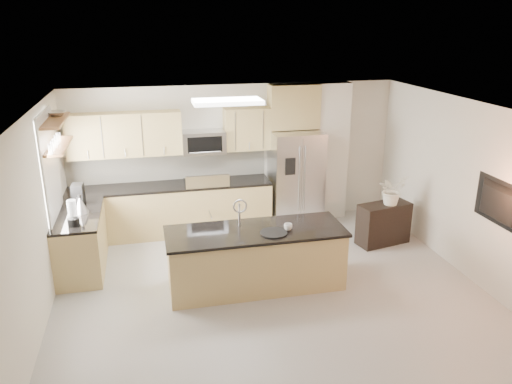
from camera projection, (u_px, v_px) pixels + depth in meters
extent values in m
plane|color=#A09E98|center=(281.00, 311.00, 6.66)|extent=(6.50, 6.50, 0.00)
cube|color=white|center=(284.00, 118.00, 5.81)|extent=(6.00, 6.50, 0.02)
cube|color=beige|center=(235.00, 155.00, 9.23)|extent=(6.00, 0.02, 2.60)
cube|color=beige|center=(26.00, 244.00, 5.61)|extent=(0.02, 6.50, 2.60)
cube|color=beige|center=(492.00, 203.00, 6.86)|extent=(0.02, 6.50, 2.60)
cube|color=tan|center=(172.00, 210.00, 8.95)|extent=(3.55, 0.65, 0.88)
cube|color=black|center=(171.00, 186.00, 8.80)|extent=(3.55, 0.66, 0.04)
cube|color=beige|center=(169.00, 166.00, 9.00)|extent=(3.55, 0.02, 0.52)
cube|color=tan|center=(81.00, 242.00, 7.66)|extent=(0.65, 1.50, 0.88)
cube|color=black|center=(78.00, 215.00, 7.51)|extent=(0.66, 1.50, 0.04)
cube|color=black|center=(207.00, 207.00, 9.08)|extent=(0.76, 0.64, 0.90)
cube|color=black|center=(206.00, 183.00, 8.93)|extent=(0.76, 0.62, 0.03)
cube|color=silver|center=(208.00, 182.00, 8.61)|extent=(0.76, 0.04, 0.22)
cube|color=tan|center=(125.00, 135.00, 8.50)|extent=(1.92, 0.33, 0.75)
cube|color=tan|center=(247.00, 129.00, 8.94)|extent=(0.82, 0.33, 0.75)
cube|color=silver|center=(204.00, 142.00, 8.81)|extent=(0.76, 0.40, 0.40)
cube|color=black|center=(205.00, 145.00, 8.63)|extent=(0.60, 0.02, 0.28)
cube|color=silver|center=(295.00, 179.00, 9.24)|extent=(0.92, 0.75, 1.78)
cube|color=#959598|center=(302.00, 185.00, 8.89)|extent=(0.02, 0.01, 1.69)
cube|color=black|center=(290.00, 166.00, 8.71)|extent=(0.18, 0.03, 0.30)
cube|color=silver|center=(331.00, 152.00, 9.47)|extent=(0.60, 0.30, 2.60)
cube|color=white|center=(49.00, 168.00, 7.20)|extent=(0.03, 1.05, 1.55)
cube|color=white|center=(50.00, 168.00, 7.20)|extent=(0.03, 1.15, 1.65)
cube|color=brown|center=(57.00, 146.00, 7.22)|extent=(0.30, 1.20, 0.04)
cube|color=brown|center=(54.00, 121.00, 7.10)|extent=(0.30, 1.20, 0.04)
cube|color=white|center=(227.00, 102.00, 7.21)|extent=(1.00, 0.50, 0.06)
cube|color=tan|center=(256.00, 259.00, 7.17)|extent=(2.48, 0.86, 0.84)
cube|color=black|center=(256.00, 231.00, 7.03)|extent=(2.54, 0.92, 0.04)
cube|color=black|center=(242.00, 234.00, 6.99)|extent=(0.52, 0.38, 0.01)
cylinder|color=silver|center=(239.00, 215.00, 7.12)|extent=(0.03, 0.03, 0.34)
torus|color=silver|center=(240.00, 206.00, 7.01)|extent=(0.21, 0.03, 0.21)
cube|color=black|center=(383.00, 224.00, 8.57)|extent=(0.96, 0.56, 0.72)
imported|color=white|center=(288.00, 227.00, 7.01)|extent=(0.13, 0.13, 0.10)
cylinder|color=black|center=(274.00, 233.00, 6.90)|extent=(0.45, 0.45, 0.02)
cylinder|color=black|center=(74.00, 222.00, 7.05)|extent=(0.17, 0.17, 0.11)
cylinder|color=silver|center=(72.00, 209.00, 6.99)|extent=(0.12, 0.12, 0.27)
cone|color=silver|center=(80.00, 205.00, 7.50)|extent=(0.23, 0.23, 0.25)
cylinder|color=black|center=(79.00, 196.00, 7.46)|extent=(0.05, 0.05, 0.05)
cube|color=black|center=(78.00, 194.00, 7.84)|extent=(0.19, 0.23, 0.33)
cylinder|color=silver|center=(78.00, 200.00, 7.81)|extent=(0.11, 0.11, 0.12)
imported|color=silver|center=(57.00, 113.00, 7.35)|extent=(0.37, 0.37, 0.08)
imported|color=white|center=(393.00, 183.00, 8.32)|extent=(0.85, 0.79, 0.77)
imported|color=black|center=(497.00, 205.00, 6.64)|extent=(0.14, 1.08, 0.62)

